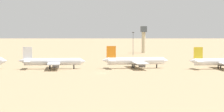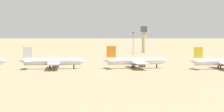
# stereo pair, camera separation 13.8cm
# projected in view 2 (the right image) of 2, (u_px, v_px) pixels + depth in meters

# --- Properties ---
(ground) EXTENTS (4000.00, 4000.00, 0.00)m
(ground) POSITION_uv_depth(u_px,v_px,m) (101.00, 73.00, 222.30)
(ground) COLOR #9E8460
(ridge_center) EXTENTS (275.16, 193.20, 78.24)m
(ridge_center) POSITION_uv_depth(u_px,v_px,m) (101.00, 22.00, 1357.54)
(ridge_center) COLOR slate
(ridge_center) RESTS_ON ground
(ridge_east) EXTENTS (453.77, 440.45, 138.31)m
(ridge_east) POSITION_uv_depth(u_px,v_px,m) (192.00, 11.00, 1308.17)
(ridge_east) COLOR gray
(ridge_east) RESTS_ON ground
(parked_jet_white_2) EXTENTS (34.53, 29.02, 11.41)m
(parked_jet_white_2) POSITION_uv_depth(u_px,v_px,m) (52.00, 62.00, 245.19)
(parked_jet_white_2) COLOR silver
(parked_jet_white_2) RESTS_ON ground
(parked_jet_orange_3) EXTENTS (35.47, 30.01, 11.71)m
(parked_jet_orange_3) POSITION_uv_depth(u_px,v_px,m) (135.00, 61.00, 249.12)
(parked_jet_orange_3) COLOR white
(parked_jet_orange_3) RESTS_ON ground
(parked_jet_yellow_4) EXTENTS (34.12, 28.63, 11.28)m
(parked_jet_yellow_4) POSITION_uv_depth(u_px,v_px,m) (221.00, 62.00, 244.54)
(parked_jet_yellow_4) COLOR white
(parked_jet_yellow_4) RESTS_ON ground
(control_tower) EXTENTS (5.20, 5.20, 22.67)m
(control_tower) POSITION_uv_depth(u_px,v_px,m) (144.00, 37.00, 405.07)
(control_tower) COLOR #C6B793
(control_tower) RESTS_ON ground
(light_pole_mid) EXTENTS (1.80, 0.50, 17.93)m
(light_pole_mid) POSITION_uv_depth(u_px,v_px,m) (133.00, 42.00, 369.62)
(light_pole_mid) COLOR #59595E
(light_pole_mid) RESTS_ON ground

